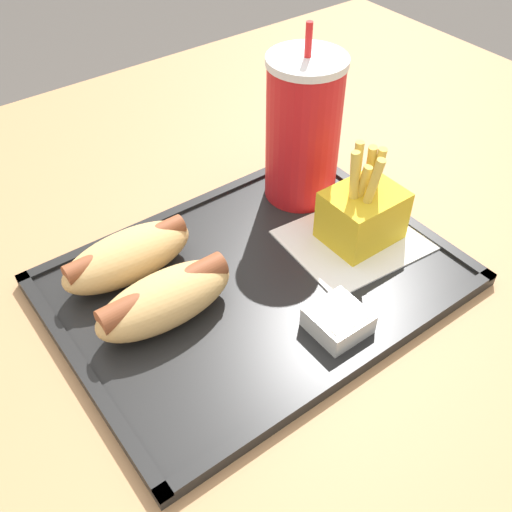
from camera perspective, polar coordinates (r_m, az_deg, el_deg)
dining_table at (r=0.90m, az=-2.50°, el=-20.14°), size 1.37×1.01×0.73m
food_tray at (r=0.60m, az=0.00°, el=-2.41°), size 0.39×0.29×0.01m
paper_napkin at (r=0.65m, az=9.27°, el=1.52°), size 0.15×0.13×0.00m
soda_cup at (r=0.66m, az=4.51°, el=11.88°), size 0.08×0.08×0.20m
hot_dog_far at (r=0.60m, az=-12.12°, el=0.04°), size 0.14×0.06×0.05m
hot_dog_near at (r=0.55m, az=-8.69°, el=-3.99°), size 0.14×0.06×0.05m
fries_carton at (r=0.63m, az=10.09°, el=4.09°), size 0.08×0.06×0.11m
sauce_cup_mayo at (r=0.55m, az=7.82°, el=-6.07°), size 0.05×0.05×0.02m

